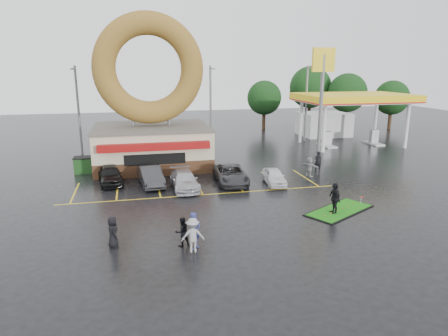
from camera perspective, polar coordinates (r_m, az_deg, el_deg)
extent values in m
plane|color=black|center=(25.41, -1.69, -6.16)|extent=(120.00, 120.00, 0.00)
cube|color=#472B19|center=(37.33, -10.12, 1.24)|extent=(10.00, 8.00, 1.20)
cube|color=beige|center=(36.99, -10.23, 3.89)|extent=(10.00, 8.00, 2.30)
cube|color=#59544C|center=(36.79, -10.32, 5.80)|extent=(10.20, 8.20, 0.20)
cube|color=maroon|center=(32.72, -9.87, 3.01)|extent=(9.00, 0.60, 0.60)
cylinder|color=slate|center=(36.66, -12.88, 6.75)|extent=(0.30, 0.30, 1.20)
cylinder|color=slate|center=(36.80, -7.86, 7.00)|extent=(0.30, 0.30, 1.20)
torus|color=brown|center=(36.41, -10.68, 13.76)|extent=(9.60, 2.00, 9.60)
cylinder|color=silver|center=(43.54, 14.09, 5.42)|extent=(0.40, 0.40, 5.00)
cylinder|color=silver|center=(48.86, 24.67, 5.48)|extent=(0.40, 0.40, 5.00)
cylinder|color=silver|center=(48.91, 10.94, 6.52)|extent=(0.40, 0.40, 5.00)
cylinder|color=silver|center=(53.70, 20.83, 6.52)|extent=(0.40, 0.40, 5.00)
cube|color=silver|center=(48.25, 18.06, 9.27)|extent=(12.00, 8.00, 0.50)
cube|color=yellow|center=(48.23, 18.08, 9.63)|extent=(12.30, 8.30, 0.70)
cube|color=#99999E|center=(47.33, 14.52, 4.11)|extent=(0.90, 0.60, 1.60)
cube|color=#99999E|center=(50.35, 20.62, 4.24)|extent=(0.90, 0.60, 1.60)
cube|color=silver|center=(54.75, 14.04, 6.10)|extent=(6.00, 5.00, 3.00)
cylinder|color=slate|center=(39.68, 13.65, 8.27)|extent=(0.36, 0.36, 10.00)
cube|color=yellow|center=(39.50, 14.04, 14.77)|extent=(2.20, 0.30, 2.20)
cylinder|color=slate|center=(43.93, -20.06, 7.70)|extent=(0.24, 0.24, 9.00)
cylinder|color=slate|center=(42.72, -20.71, 13.15)|extent=(0.12, 2.00, 0.12)
cube|color=slate|center=(41.73, -20.88, 13.06)|extent=(0.40, 0.18, 0.12)
cylinder|color=slate|center=(45.40, -1.92, 8.73)|extent=(0.24, 0.24, 9.00)
cylinder|color=slate|center=(44.21, -1.72, 14.04)|extent=(0.12, 2.00, 0.12)
cube|color=slate|center=(43.23, -1.45, 13.97)|extent=(0.40, 0.18, 0.12)
cylinder|color=slate|center=(50.01, 11.65, 8.96)|extent=(0.24, 0.24, 9.00)
cylinder|color=slate|center=(48.91, 12.39, 13.74)|extent=(0.12, 2.00, 0.12)
cube|color=slate|center=(48.00, 12.90, 13.65)|extent=(0.40, 0.18, 0.12)
cylinder|color=#332114|center=(61.95, 16.96, 6.76)|extent=(0.50, 0.50, 2.88)
sphere|color=black|center=(61.61, 17.21, 10.22)|extent=(5.60, 5.60, 5.60)
cylinder|color=#332114|center=(63.51, 22.58, 6.29)|extent=(0.50, 0.50, 2.52)
sphere|color=black|center=(63.20, 22.87, 9.24)|extent=(4.90, 4.90, 4.90)
cylinder|color=#332114|center=(63.64, 12.03, 7.41)|extent=(0.50, 0.50, 3.24)
sphere|color=black|center=(63.30, 12.23, 11.21)|extent=(6.30, 6.30, 6.30)
cylinder|color=#332114|center=(58.90, 5.69, 6.77)|extent=(0.50, 0.50, 2.52)
sphere|color=black|center=(58.56, 5.77, 9.96)|extent=(4.90, 4.90, 4.90)
imported|color=black|center=(32.29, -15.93, -0.90)|extent=(2.27, 4.43, 1.44)
imported|color=#29292B|center=(31.14, -10.42, -1.12)|extent=(2.04, 4.59, 1.46)
imported|color=#B3B3B8|center=(29.88, -5.70, -1.76)|extent=(1.99, 4.56, 1.30)
imported|color=#2F2F32|center=(31.22, 0.96, -0.91)|extent=(2.61, 5.14, 1.39)
imported|color=silver|center=(31.19, 7.18, -1.20)|extent=(1.84, 3.71, 1.22)
imported|color=navy|center=(20.15, -4.22, -8.90)|extent=(0.83, 0.76, 1.90)
imported|color=black|center=(20.53, -6.01, -9.05)|extent=(0.89, 0.78, 1.53)
imported|color=gray|center=(19.80, -4.46, -9.55)|extent=(1.20, 0.77, 1.76)
imported|color=black|center=(21.08, -15.62, -8.78)|extent=(0.72, 0.90, 1.60)
imported|color=black|center=(25.57, 15.51, -4.21)|extent=(0.51, 1.17, 1.98)
imported|color=#939396|center=(33.74, 12.12, 0.15)|extent=(1.22, 1.56, 1.65)
imported|color=black|center=(35.59, 13.26, 0.93)|extent=(0.71, 0.53, 1.78)
cube|color=#1D491C|center=(36.34, -19.17, 0.39)|extent=(1.83, 1.24, 1.30)
cube|color=black|center=(26.45, 16.17, -5.84)|extent=(5.28, 4.22, 0.06)
cube|color=#1C7513|center=(26.44, 16.17, -5.77)|extent=(4.98, 3.92, 0.03)
cylinder|color=silver|center=(27.85, 18.98, -4.38)|extent=(0.02, 0.02, 0.55)
cube|color=red|center=(27.82, 19.14, -3.94)|extent=(0.14, 0.01, 0.10)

